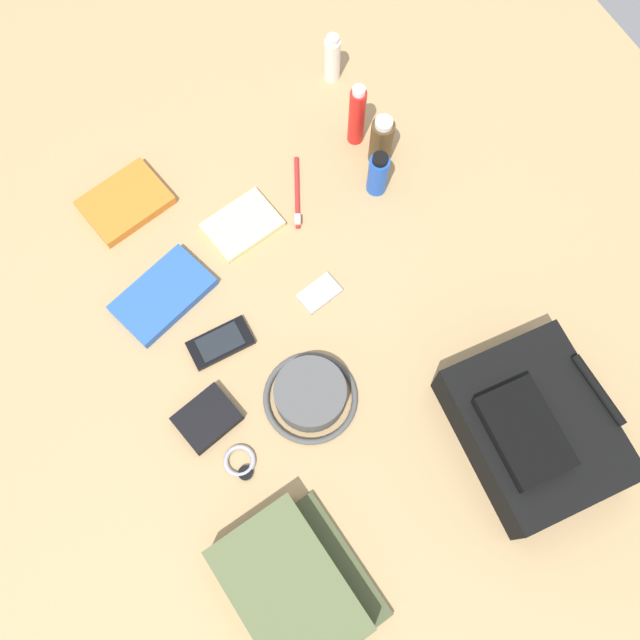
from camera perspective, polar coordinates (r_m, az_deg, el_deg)
ground_plane at (r=1.40m, az=-0.00°, el=-0.73°), size 2.64×2.02×0.02m
backpack at (r=1.33m, az=17.37°, el=-8.62°), size 0.34×0.27×0.14m
toiletry_pouch at (r=1.27m, az=-2.42°, el=-21.45°), size 0.28×0.24×0.08m
bucket_hat at (r=1.32m, az=-0.81°, el=-6.27°), size 0.19×0.19×0.06m
toothpaste_tube at (r=1.66m, az=1.02°, el=20.96°), size 0.04×0.04×0.13m
sunscreen_spray at (r=1.53m, az=3.09°, el=16.64°), size 0.04×0.04×0.17m
cologne_bottle at (r=1.52m, az=5.15°, el=14.66°), size 0.05×0.05×0.13m
deodorant_spray at (r=1.49m, az=4.86°, el=12.05°), size 0.04×0.04×0.12m
paperback_novel at (r=1.56m, az=-15.91°, el=9.41°), size 0.16×0.20×0.02m
travel_guidebook at (r=1.44m, az=-12.94°, el=2.01°), size 0.17×0.22×0.02m
cell_phone at (r=1.39m, az=-8.30°, el=-1.90°), size 0.07×0.13×0.01m
media_player at (r=1.41m, az=-0.08°, el=2.24°), size 0.07×0.09×0.01m
wristwatch at (r=1.33m, az=-6.66°, el=-11.71°), size 0.07×0.06×0.01m
toothbrush at (r=1.51m, az=-1.92°, el=10.30°), size 0.16×0.09×0.02m
wallet at (r=1.34m, az=-9.41°, el=-8.11°), size 0.11×0.13×0.02m
notepad at (r=1.48m, az=-6.49°, el=7.87°), size 0.13×0.17×0.02m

